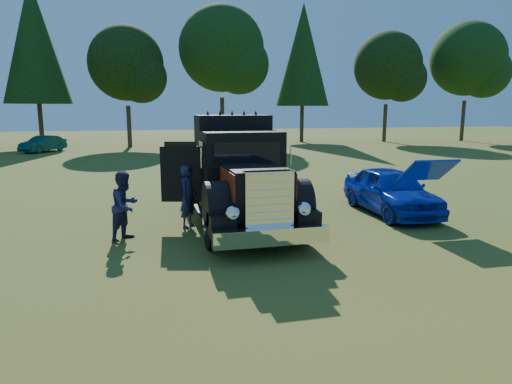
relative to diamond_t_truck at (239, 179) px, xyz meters
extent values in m
plane|color=#2F5819|center=(0.47, -1.72, -1.28)|extent=(120.00, 120.00, 0.00)
cylinder|color=#2D2116|center=(28.47, 27.28, 0.70)|extent=(0.36, 0.36, 3.96)
sphere|color=black|center=(28.47, 27.28, 6.64)|extent=(7.04, 7.04, 7.04)
sphere|color=black|center=(29.79, 26.40, 5.32)|extent=(4.84, 4.84, 4.84)
cylinder|color=#2D2116|center=(-10.53, 28.78, 1.06)|extent=(0.36, 0.36, 4.68)
cone|color=black|center=(-10.53, 28.78, 7.17)|extent=(5.20, 5.20, 9.75)
cylinder|color=#2D2116|center=(-3.53, 27.78, 0.43)|extent=(0.36, 0.36, 3.42)
sphere|color=black|center=(-3.53, 27.78, 5.56)|extent=(6.08, 6.08, 6.08)
sphere|color=black|center=(-2.39, 27.02, 4.42)|extent=(4.18, 4.18, 4.18)
cylinder|color=#2D2116|center=(12.47, 29.78, 0.97)|extent=(0.36, 0.36, 4.50)
cone|color=black|center=(12.47, 29.78, 6.85)|extent=(5.00, 5.00, 9.38)
cylinder|color=#2D2116|center=(4.47, 28.28, 0.79)|extent=(0.36, 0.36, 4.14)
sphere|color=black|center=(4.47, 28.28, 7.00)|extent=(7.36, 7.36, 7.36)
sphere|color=black|center=(5.85, 27.36, 5.62)|extent=(5.06, 5.06, 5.06)
cylinder|color=#2D2116|center=(20.47, 28.28, 0.52)|extent=(0.36, 0.36, 3.60)
sphere|color=black|center=(20.47, 28.28, 5.92)|extent=(6.40, 6.40, 6.40)
sphere|color=black|center=(21.67, 27.48, 4.72)|extent=(4.40, 4.40, 4.40)
cylinder|color=black|center=(-1.04, -2.08, -0.73)|extent=(0.32, 1.10, 1.10)
cylinder|color=black|center=(1.06, -2.08, -0.73)|extent=(0.32, 1.10, 1.10)
cylinder|color=black|center=(-1.04, 2.72, -0.73)|extent=(0.32, 1.10, 1.10)
cylinder|color=black|center=(1.06, 2.72, -0.73)|extent=(0.32, 1.10, 1.10)
cylinder|color=black|center=(-0.71, 2.72, -0.73)|extent=(0.32, 1.10, 1.10)
cylinder|color=black|center=(0.73, 2.72, -0.73)|extent=(0.32, 1.10, 1.10)
cube|color=black|center=(0.01, 0.52, -0.66)|extent=(1.60, 6.40, 0.28)
cube|color=white|center=(0.01, -3.33, -0.73)|extent=(2.50, 0.22, 0.36)
cube|color=white|center=(0.01, -3.03, -0.03)|extent=(1.05, 0.30, 1.30)
cube|color=black|center=(0.01, -1.98, 0.02)|extent=(1.35, 1.80, 1.10)
cube|color=maroon|center=(-0.68, -1.98, 0.22)|extent=(0.02, 1.80, 0.60)
cube|color=maroon|center=(0.70, -1.98, 0.22)|extent=(0.02, 1.80, 0.60)
cylinder|color=black|center=(-0.94, -2.08, -0.33)|extent=(0.55, 1.24, 1.24)
cylinder|color=black|center=(0.96, -2.08, -0.33)|extent=(0.55, 1.24, 1.24)
sphere|color=white|center=(-0.77, -3.10, -0.23)|extent=(0.32, 0.32, 0.32)
sphere|color=white|center=(0.79, -3.10, -0.23)|extent=(0.32, 0.32, 0.32)
cube|color=black|center=(0.01, -0.43, 0.27)|extent=(2.05, 1.30, 2.10)
cube|color=black|center=(0.01, -1.10, 0.77)|extent=(1.70, 0.05, 0.65)
cube|color=black|center=(0.01, 0.87, 0.47)|extent=(2.05, 1.30, 2.50)
cube|color=black|center=(0.01, 2.52, -0.33)|extent=(2.00, 2.00, 0.35)
cube|color=black|center=(-1.56, 0.08, 0.17)|extent=(1.08, 0.34, 1.50)
cube|color=maroon|center=(-1.57, 0.13, 0.02)|extent=(0.83, 0.23, 0.75)
imported|color=#0F07A6|center=(4.82, 0.21, -0.57)|extent=(1.82, 4.21, 1.41)
cube|color=#0F07A6|center=(4.88, -1.49, 0.27)|extent=(1.33, 0.98, 0.67)
imported|color=#1A243E|center=(-1.39, -0.01, -0.43)|extent=(0.68, 0.74, 1.70)
imported|color=#21264D|center=(-3.00, -0.82, -0.43)|extent=(1.02, 1.05, 1.70)
imported|color=#0A413C|center=(-9.68, 24.56, -0.68)|extent=(3.03, 3.77, 1.21)
camera|label=1|loc=(-2.53, -12.15, 1.91)|focal=32.00mm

